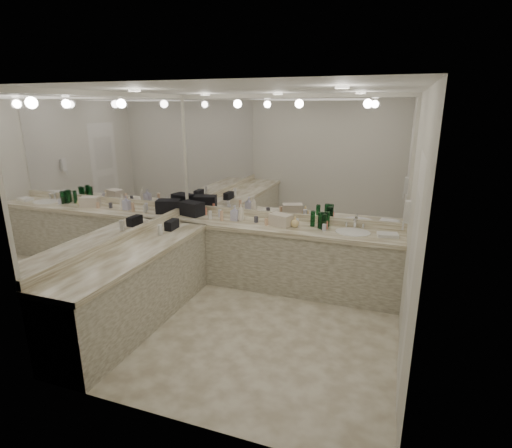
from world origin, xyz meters
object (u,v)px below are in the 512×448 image
at_px(sink, 353,233).
at_px(soap_bottle_b, 235,213).
at_px(cream_cosmetic_case, 281,220).
at_px(wall_phone, 407,212).
at_px(hand_towel, 388,235).
at_px(soap_bottle_c, 295,222).
at_px(black_toiletry_bag, 192,209).
at_px(soap_bottle_a, 241,213).

relative_size(sink, soap_bottle_b, 1.99).
relative_size(cream_cosmetic_case, soap_bottle_b, 1.31).
distance_m(wall_phone, hand_towel, 0.66).
distance_m(sink, soap_bottle_c, 0.76).
height_order(sink, wall_phone, wall_phone).
height_order(black_toiletry_bag, hand_towel, black_toiletry_bag).
distance_m(hand_towel, soap_bottle_c, 1.18).
height_order(sink, soap_bottle_b, soap_bottle_b).
height_order(cream_cosmetic_case, soap_bottle_c, cream_cosmetic_case).
relative_size(black_toiletry_bag, cream_cosmetic_case, 1.20).
distance_m(hand_towel, soap_bottle_b, 2.06).
height_order(soap_bottle_b, soap_bottle_c, soap_bottle_b).
xyz_separation_m(soap_bottle_a, soap_bottle_c, (0.79, -0.05, -0.05)).
bearing_deg(hand_towel, soap_bottle_c, 179.70).
bearing_deg(soap_bottle_c, sink, 1.48).
bearing_deg(wall_phone, hand_towel, 110.83).
distance_m(black_toiletry_bag, soap_bottle_b, 0.72).
xyz_separation_m(hand_towel, soap_bottle_a, (-1.97, 0.05, 0.10)).
distance_m(cream_cosmetic_case, soap_bottle_a, 0.60).
xyz_separation_m(sink, wall_phone, (0.61, -0.50, 0.46)).
bearing_deg(wall_phone, sink, 140.43).
bearing_deg(cream_cosmetic_case, sink, 20.29).
bearing_deg(sink, soap_bottle_c, -178.52).
distance_m(sink, wall_phone, 0.91).
xyz_separation_m(black_toiletry_bag, soap_bottle_a, (0.80, -0.04, 0.02)).
xyz_separation_m(cream_cosmetic_case, soap_bottle_c, (0.19, -0.00, -0.01)).
height_order(wall_phone, black_toiletry_bag, wall_phone).
bearing_deg(soap_bottle_a, soap_bottle_c, -3.28).
bearing_deg(soap_bottle_a, wall_phone, -13.73).
relative_size(black_toiletry_bag, soap_bottle_c, 2.39).
xyz_separation_m(sink, soap_bottle_b, (-1.63, 0.01, 0.12)).
relative_size(wall_phone, black_toiletry_bag, 0.69).
bearing_deg(sink, hand_towel, -3.46).
bearing_deg(hand_towel, soap_bottle_a, 178.51).
xyz_separation_m(wall_phone, soap_bottle_b, (-2.23, 0.51, -0.34)).
relative_size(sink, cream_cosmetic_case, 1.53).
distance_m(black_toiletry_bag, soap_bottle_c, 1.59).
xyz_separation_m(soap_bottle_b, soap_bottle_c, (0.87, -0.03, -0.04)).
relative_size(wall_phone, hand_towel, 0.97).
distance_m(black_toiletry_bag, hand_towel, 2.77).
bearing_deg(soap_bottle_b, cream_cosmetic_case, -2.21).
xyz_separation_m(black_toiletry_bag, soap_bottle_b, (0.71, -0.06, 0.01)).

